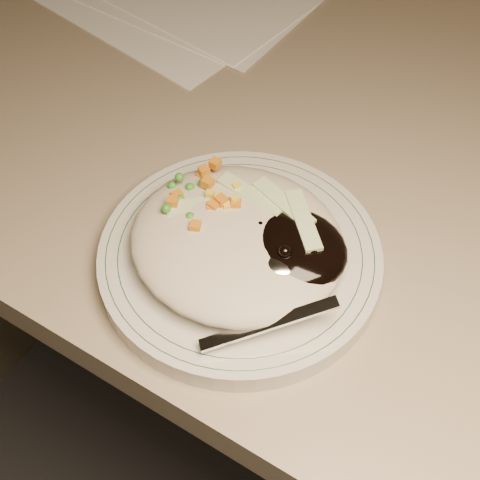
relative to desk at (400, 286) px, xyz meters
The scene contains 4 objects.
desk is the anchor object (origin of this frame).
plate 0.31m from the desk, 118.47° to the right, with size 0.26×0.26×0.02m, color silver.
plate_rim 0.32m from the desk, 118.47° to the right, with size 0.24×0.24×0.00m.
meal 0.34m from the desk, 117.45° to the right, with size 0.21×0.19×0.05m.
Camera 1 is at (0.08, 0.86, 1.23)m, focal length 50.00 mm.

